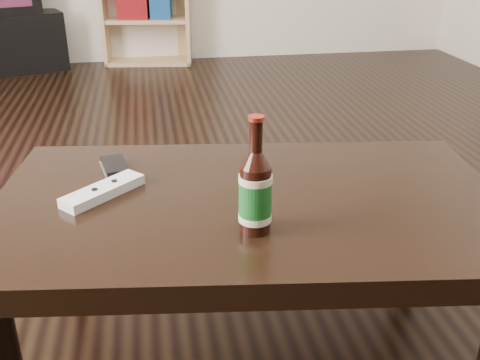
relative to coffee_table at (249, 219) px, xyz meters
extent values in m
cube|color=black|center=(-0.28, 0.29, -0.37)|extent=(5.00, 6.00, 0.01)
cube|color=tan|center=(-0.17, 3.20, -0.35)|extent=(0.67, 0.37, 0.03)
cube|color=tan|center=(-0.17, 3.20, -0.05)|extent=(0.61, 0.34, 0.03)
cube|color=maroon|center=(-0.26, 3.19, 0.05)|extent=(0.24, 0.21, 0.17)
cube|color=navy|center=(-0.07, 3.17, 0.04)|extent=(0.17, 0.20, 0.15)
cube|color=black|center=(0.00, 0.00, 0.03)|extent=(1.20, 0.80, 0.06)
cylinder|color=black|center=(-0.45, 0.31, -0.18)|extent=(0.07, 0.07, 0.37)
cylinder|color=black|center=(0.52, 0.19, -0.18)|extent=(0.07, 0.07, 0.37)
cylinder|color=black|center=(-0.01, -0.15, 0.13)|extent=(0.06, 0.06, 0.14)
cylinder|color=#124E1A|center=(-0.01, -0.15, 0.13)|extent=(0.07, 0.07, 0.09)
cylinder|color=#C1BA9B|center=(-0.01, -0.15, 0.17)|extent=(0.07, 0.07, 0.01)
cylinder|color=#C1BA9B|center=(-0.01, -0.15, 0.09)|extent=(0.07, 0.07, 0.01)
cone|color=black|center=(-0.01, -0.15, 0.21)|extent=(0.06, 0.06, 0.03)
cylinder|color=black|center=(-0.01, -0.15, 0.26)|extent=(0.03, 0.03, 0.06)
cylinder|color=maroon|center=(-0.01, -0.15, 0.29)|extent=(0.03, 0.03, 0.01)
cube|color=silver|center=(-0.30, 0.20, 0.06)|extent=(0.08, 0.12, 0.01)
cube|color=black|center=(-0.30, 0.20, 0.07)|extent=(0.08, 0.12, 0.02)
cylinder|color=silver|center=(-0.29, 0.17, 0.07)|extent=(0.03, 0.03, 0.00)
cube|color=silver|center=(-0.32, 0.06, 0.07)|extent=(0.19, 0.18, 0.02)
cylinder|color=black|center=(-0.29, 0.09, 0.08)|extent=(0.02, 0.02, 0.00)
cylinder|color=black|center=(-0.34, 0.05, 0.08)|extent=(0.02, 0.02, 0.00)
camera|label=1|loc=(-0.21, -1.10, 0.62)|focal=42.00mm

